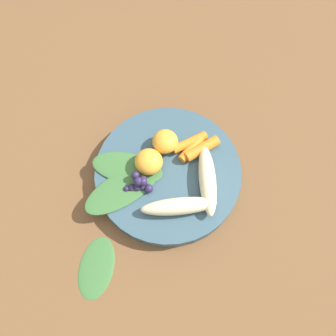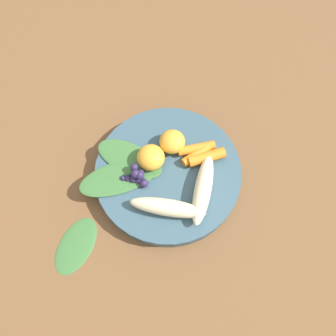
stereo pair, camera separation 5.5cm
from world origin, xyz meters
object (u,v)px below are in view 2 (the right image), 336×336
object	(u,v)px
banana_peeled_right	(168,208)
orange_segment_near	(152,156)
bowl	(168,173)
banana_peeled_left	(203,189)
kale_leaf_stray	(76,245)

from	to	relation	value
banana_peeled_right	orange_segment_near	bearing A→B (deg)	116.04
bowl	banana_peeled_left	size ratio (longest dim) A/B	2.05
banana_peeled_right	kale_leaf_stray	size ratio (longest dim) A/B	1.24
banana_peeled_left	kale_leaf_stray	size ratio (longest dim) A/B	1.24
banana_peeled_left	kale_leaf_stray	distance (m)	0.23
banana_peeled_right	kale_leaf_stray	xyz separation A→B (m)	(-0.12, 0.11, -0.04)
banana_peeled_left	kale_leaf_stray	xyz separation A→B (m)	(-0.17, 0.14, -0.04)
orange_segment_near	kale_leaf_stray	world-z (taller)	orange_segment_near
banana_peeled_left	banana_peeled_right	bearing A→B (deg)	130.70
bowl	banana_peeled_left	distance (m)	0.07
banana_peeled_left	banana_peeled_right	xyz separation A→B (m)	(-0.05, 0.03, 0.00)
bowl	banana_peeled_right	world-z (taller)	banana_peeled_right
banana_peeled_right	banana_peeled_left	bearing A→B (deg)	37.61
bowl	banana_peeled_right	size ratio (longest dim) A/B	2.05
banana_peeled_left	orange_segment_near	distance (m)	0.10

